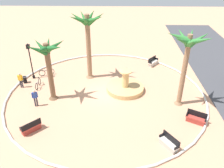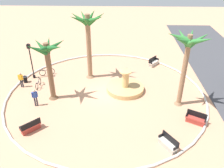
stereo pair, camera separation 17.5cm
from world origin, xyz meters
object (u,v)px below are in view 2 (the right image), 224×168
(palm_tree_by_curb, at_px, (88,31))
(bench_east, at_px, (31,127))
(trash_bin, at_px, (25,79))
(person_cyclist_helmet, at_px, (21,79))
(lamppost, at_px, (31,58))
(palm_tree_mid_plaza, at_px, (187,51))
(fountain, at_px, (125,88))
(bench_west, at_px, (196,119))
(person_pedestrian_stroll, at_px, (35,97))
(bicycle_by_lamppost, at_px, (38,83))
(bench_north, at_px, (168,144))
(palm_tree_near_fountain, at_px, (48,58))
(bench_southeast, at_px, (153,63))
(bicycle_red_frame, at_px, (47,72))

(palm_tree_by_curb, bearing_deg, bench_east, -22.07)
(trash_bin, bearing_deg, person_cyclist_helmet, 0.39)
(person_cyclist_helmet, bearing_deg, lamppost, 163.96)
(palm_tree_mid_plaza, relative_size, trash_bin, 9.44)
(fountain, relative_size, palm_tree_mid_plaza, 0.54)
(bench_west, height_order, person_pedestrian_stroll, person_pedestrian_stroll)
(bicycle_by_lamppost, bearing_deg, trash_bin, -116.91)
(palm_tree_mid_plaza, relative_size, person_pedestrian_stroll, 4.05)
(bench_west, relative_size, bench_north, 1.02)
(person_pedestrian_stroll, bearing_deg, person_cyclist_helmet, -142.29)
(palm_tree_by_curb, bearing_deg, person_cyclist_helmet, -70.30)
(palm_tree_near_fountain, xyz_separation_m, bench_southeast, (-7.55, 10.45, -3.82))
(fountain, bearing_deg, bench_north, 20.62)
(bicycle_red_frame, bearing_deg, bench_west, 61.15)
(palm_tree_by_curb, height_order, palm_tree_mid_plaza, palm_tree_by_curb)
(bench_west, height_order, trash_bin, bench_west)
(fountain, xyz_separation_m, lamppost, (-2.34, -10.04, 2.07))
(palm_tree_near_fountain, distance_m, bench_east, 6.07)
(palm_tree_by_curb, distance_m, person_cyclist_helmet, 8.41)
(person_cyclist_helmet, bearing_deg, trash_bin, -179.61)
(lamppost, xyz_separation_m, person_cyclist_helmet, (2.03, -0.58, -1.45))
(bicycle_red_frame, bearing_deg, bench_north, 47.20)
(palm_tree_mid_plaza, relative_size, bench_east, 4.62)
(bench_west, distance_m, bicycle_red_frame, 16.48)
(fountain, xyz_separation_m, bench_west, (4.91, 5.68, 0.03))
(bench_southeast, bearing_deg, bench_east, -42.14)
(bench_north, bearing_deg, palm_tree_mid_plaza, 160.70)
(palm_tree_near_fountain, xyz_separation_m, bicycle_red_frame, (-4.65, -1.87, -3.78))
(palm_tree_by_curb, bearing_deg, bicycle_by_lamppost, -66.01)
(bench_west, xyz_separation_m, person_cyclist_helmet, (-5.21, -16.30, 0.58))
(bench_southeast, bearing_deg, palm_tree_by_curb, -66.61)
(fountain, bearing_deg, bicycle_by_lamppost, -92.88)
(palm_tree_mid_plaza, distance_m, bench_southeast, 9.64)
(palm_tree_by_curb, distance_m, bench_southeast, 9.46)
(palm_tree_mid_plaza, distance_m, person_cyclist_helmet, 16.29)
(palm_tree_near_fountain, xyz_separation_m, trash_bin, (-2.90, -3.74, -3.78))
(bench_west, distance_m, lamppost, 17.42)
(person_cyclist_helmet, xyz_separation_m, person_pedestrian_stroll, (3.21, 2.48, 0.02))
(bench_southeast, distance_m, bicycle_red_frame, 12.66)
(palm_tree_by_curb, xyz_separation_m, bench_southeast, (-3.20, 7.41, -4.93))
(bench_southeast, xyz_separation_m, trash_bin, (4.64, -14.19, 0.04))
(fountain, height_order, bench_southeast, fountain)
(lamppost, xyz_separation_m, person_pedestrian_stroll, (5.25, 1.90, -1.43))
(palm_tree_mid_plaza, distance_m, bicycle_red_frame, 15.41)
(fountain, distance_m, bicycle_red_frame, 9.27)
(palm_tree_by_curb, bearing_deg, fountain, 54.59)
(bench_west, distance_m, person_pedestrian_stroll, 13.97)
(fountain, xyz_separation_m, bench_east, (6.29, -7.50, 0.03))
(palm_tree_by_curb, distance_m, bench_west, 13.17)
(bench_west, relative_size, bicycle_by_lamppost, 0.95)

